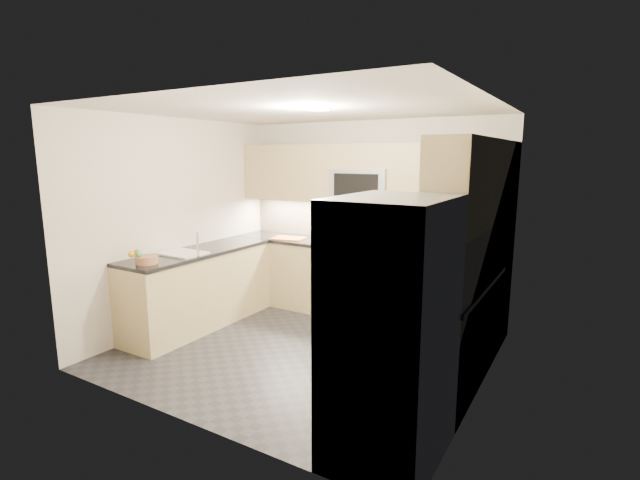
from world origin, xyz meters
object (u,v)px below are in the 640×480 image
Objects in this scene: cutting_board at (289,238)px; utensil_bowl at (481,253)px; gas_range at (357,282)px; refrigerator at (391,331)px; microwave at (363,184)px; fruit_basket at (147,260)px.

utensil_bowl is at bearing -0.40° from cutting_board.
cutting_board is at bearing 179.60° from utensil_bowl.
refrigerator reaches higher than gas_range.
microwave is 1.76× the size of cutting_board.
refrigerator reaches higher than fruit_basket.
refrigerator is (1.45, -2.43, 0.45)m from gas_range.
utensil_bowl is 0.65× the size of cutting_board.
cutting_board reaches higher than gas_range.
cutting_board is at bearing -169.20° from microwave.
gas_range is at bearing 176.81° from utensil_bowl.
utensil_bowl is 2.55m from cutting_board.
microwave is at bearing 10.80° from cutting_board.
fruit_basket is (-1.44, -2.18, -0.72)m from microwave.
gas_range is 2.86m from refrigerator.
microwave is 1.69m from utensil_bowl.
utensil_bowl is at bearing 87.93° from refrigerator.
microwave reaches higher than utensil_bowl.
gas_range is 2.11× the size of cutting_board.
microwave is 1.28m from cutting_board.
gas_range is at bearing 120.88° from refrigerator.
gas_range is 3.25× the size of utensil_bowl.
microwave reaches higher than refrigerator.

